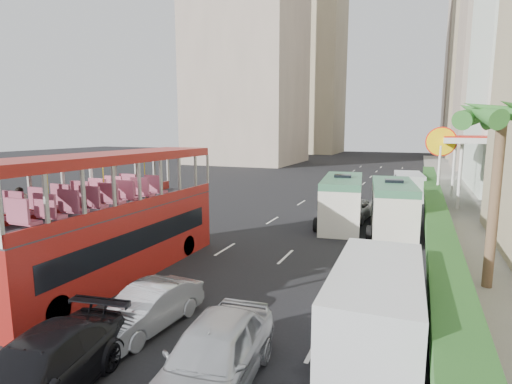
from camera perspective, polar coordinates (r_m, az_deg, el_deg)
The scene contains 17 objects.
ground_plane at distance 14.67m, azimuth -0.52°, elevation -15.10°, with size 200.00×200.00×0.00m, color black.
double_decker_bus at distance 17.03m, azimuth -19.52°, elevation -3.27°, with size 2.50×11.00×5.06m, color maroon.
car_silver_lane_a at distance 13.20m, azimuth -15.12°, elevation -18.31°, with size 1.39×4.00×1.32m, color #B5B7BC.
van_asset at distance 27.77m, azimuth 13.64°, elevation -3.76°, with size 2.14×4.64×1.29m, color silver.
minibus_near at distance 25.57m, azimuth 12.18°, elevation -1.32°, with size 2.28×6.84×3.03m, color silver.
minibus_far at distance 24.42m, azimuth 18.93°, elevation -2.16°, with size 2.24×6.71×2.97m, color silver.
panel_van_near at distance 11.80m, azimuth 16.76°, elevation -15.65°, with size 2.28×5.71×2.28m, color silver.
panel_van_far at distance 37.55m, azimuth 20.94°, elevation 0.86°, with size 2.18×5.45×2.18m, color silver.
sidewalk at distance 38.00m, azimuth 27.74°, elevation -1.02°, with size 6.00×120.00×0.18m, color #99968C.
kerb_wall at distance 26.90m, azimuth 23.99°, elevation -3.22°, with size 0.30×44.00×1.00m, color silver.
hedge at distance 26.74m, azimuth 24.11°, elevation -1.43°, with size 1.10×44.00×0.70m, color #2D6626.
palm_tree at distance 16.76m, azimuth 30.91°, elevation -1.26°, with size 0.36×0.36×6.40m, color brown.
shell_station at distance 35.82m, azimuth 29.92°, elevation 2.57°, with size 6.50×8.00×5.50m, color silver.
tower_far_a at distance 96.43m, azimuth 30.49°, elevation 17.30°, with size 14.00×14.00×44.00m, color tan.
tower_far_b at distance 117.79m, azimuth 28.90°, elevation 14.68°, with size 14.00×14.00×40.00m, color tan.
tower_left_a at distance 76.09m, azimuth -1.21°, elevation 24.17°, with size 18.00×18.00×52.00m, color tan.
tower_left_b at distance 107.26m, azimuth 7.69°, elevation 17.97°, with size 16.00×16.00×46.00m, color tan.
Camera 1 is at (5.20, -12.35, 5.97)m, focal length 28.00 mm.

